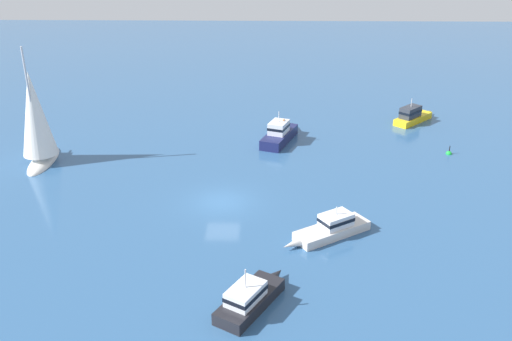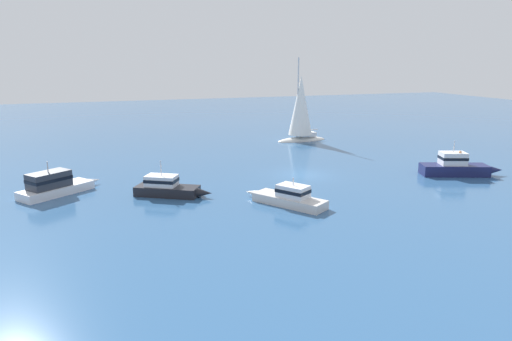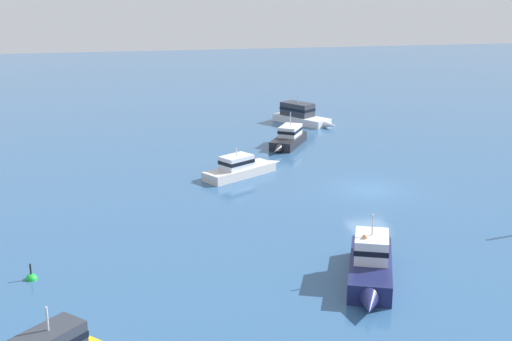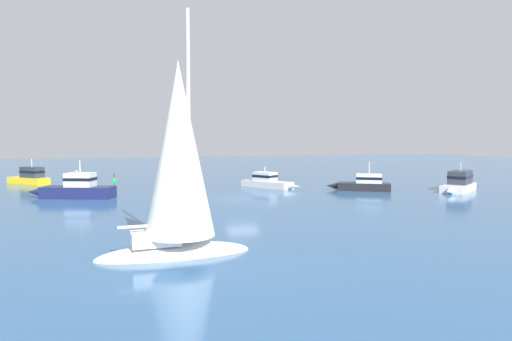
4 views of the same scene
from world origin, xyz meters
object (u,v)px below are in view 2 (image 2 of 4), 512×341
(powerboat, at_px, (168,187))
(motor_cruiser, at_px, (54,185))
(sailboat, at_px, (301,112))
(launch_1, at_px, (457,167))
(launch, at_px, (288,197))

(powerboat, height_order, motor_cruiser, powerboat)
(powerboat, bearing_deg, sailboat, 74.29)
(powerboat, distance_m, launch_1, 24.55)
(sailboat, bearing_deg, powerboat, 40.89)
(powerboat, bearing_deg, motor_cruiser, -170.27)
(launch_1, bearing_deg, launch, -149.53)
(sailboat, xyz_separation_m, motor_cruiser, (15.24, -26.84, -2.79))
(launch, distance_m, launch_1, 17.29)
(powerboat, height_order, launch, powerboat)
(sailboat, distance_m, motor_cruiser, 30.99)
(sailboat, bearing_deg, motor_cruiser, 26.74)
(powerboat, distance_m, motor_cruiser, 8.36)
(launch_1, xyz_separation_m, motor_cruiser, (-5.01, -32.28, -0.00))
(sailboat, height_order, launch_1, sailboat)
(launch_1, relative_size, motor_cruiser, 1.15)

